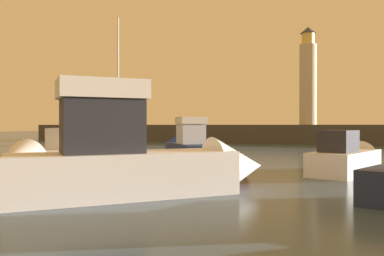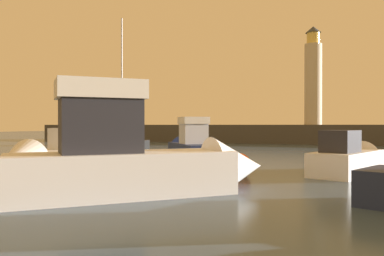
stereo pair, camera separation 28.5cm
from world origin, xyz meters
name	(u,v)px [view 1 (the left image)]	position (x,y,z in m)	size (l,w,h in m)	color
ground_plane	(269,160)	(0.00, 24.46, 0.00)	(220.00, 220.00, 0.00)	#384C60
breakwater	(304,134)	(0.00, 48.93, 1.19)	(79.33, 4.37, 2.37)	#423F3D
lighthouse	(308,78)	(0.44, 48.93, 8.10)	(2.08, 2.08, 12.09)	beige
motorboat_1	(45,158)	(-9.47, 14.23, 0.66)	(3.50, 8.13, 2.74)	white
motorboat_3	(351,158)	(4.90, 19.27, 0.70)	(3.84, 6.69, 2.41)	white
motorboat_4	(149,160)	(-1.52, 10.21, 1.17)	(7.93, 7.85, 4.07)	white
motorboat_5	(186,146)	(-5.59, 23.62, 0.86)	(6.06, 6.94, 3.19)	#1E284C
sailboat_moored	(122,146)	(-12.70, 26.87, 0.56)	(2.73, 6.97, 11.07)	black
mooring_buoy	(239,164)	(-0.02, 16.50, 0.50)	(1.00, 1.00, 1.00)	#EA5919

